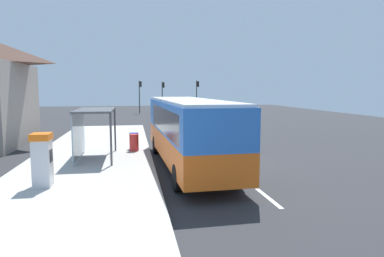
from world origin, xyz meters
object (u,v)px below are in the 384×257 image
bus (188,129)px  white_van (193,111)px  recycling_bin_blue (134,141)px  sedan_near (174,107)px  recycling_bin_red (134,143)px  ticket_machine (42,160)px  traffic_light_median (163,92)px  traffic_light_near_side (197,92)px  traffic_light_far_side (140,92)px  bus_shelter (89,121)px

bus → white_van: bus is taller
bus → recycling_bin_blue: bearing=118.5°
sedan_near → recycling_bin_red: (-6.50, -35.04, -0.14)m
sedan_near → recycling_bin_red: bearing=-100.5°
white_van → ticket_machine: (-9.68, -23.99, -0.17)m
bus → traffic_light_median: (2.11, 37.55, 1.35)m
recycling_bin_red → traffic_light_median: bearing=82.2°
traffic_light_near_side → traffic_light_far_side: (-8.60, 0.80, -0.02)m
traffic_light_near_side → bus_shelter: (-11.91, -33.83, -1.18)m
sedan_near → traffic_light_far_side: bearing=-158.1°
sedan_near → recycling_bin_blue: bearing=-100.7°
white_van → recycling_bin_blue: 17.72m
white_van → sedan_near: bearing=89.7°
bus → recycling_bin_blue: bus is taller
bus → recycling_bin_red: size_ratio=11.68×
white_van → sedan_near: size_ratio=1.18×
recycling_bin_red → traffic_light_median: size_ratio=0.20×
bus_shelter → recycling_bin_red: bearing=38.7°
recycling_bin_blue → traffic_light_median: 33.38m
white_van → traffic_light_median: traffic_light_median is taller
white_van → recycling_bin_blue: white_van is taller
sedan_near → traffic_light_near_side: 5.03m
bus → traffic_light_near_side: 36.69m
recycling_bin_red → traffic_light_median: traffic_light_median is taller
traffic_light_near_side → sedan_near: bearing=137.1°
bus → sedan_near: 39.14m
bus → recycling_bin_blue: (-2.49, 4.59, -1.19)m
ticket_machine → traffic_light_median: traffic_light_median is taller
bus → traffic_light_median: size_ratio=2.32×
bus → traffic_light_median: traffic_light_median is taller
bus → sedan_near: (4.01, 38.92, -1.05)m
traffic_light_far_side → sedan_near: bearing=21.9°
recycling_bin_blue → traffic_light_far_side: traffic_light_far_side is taller
traffic_light_median → bus_shelter: bearing=-100.9°
white_van → traffic_light_near_side: 15.34m
white_van → recycling_bin_red: white_van is taller
white_van → bus_shelter: bearing=-114.4°
recycling_bin_blue → bus_shelter: (-2.21, -2.47, 1.44)m
traffic_light_median → traffic_light_far_side: bearing=-167.1°
recycling_bin_red → bus_shelter: bearing=-141.3°
ticket_machine → traffic_light_near_side: traffic_light_near_side is taller
recycling_bin_red → traffic_light_near_side: size_ratio=0.19×
white_van → sedan_near: 17.84m
sedan_near → recycling_bin_blue: size_ratio=4.70×
bus → bus_shelter: 5.16m
white_van → traffic_light_far_side: (-5.30, 15.66, 1.92)m
bus → recycling_bin_blue: 5.35m
white_van → traffic_light_far_side: bearing=108.7°
recycling_bin_red → recycling_bin_blue: same height
sedan_near → traffic_light_near_side: traffic_light_near_side is taller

